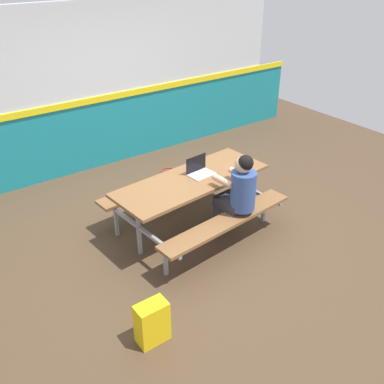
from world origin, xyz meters
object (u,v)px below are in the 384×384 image
student_nearer (238,191)px  tote_bag_bright (168,185)px  picnic_table_main (192,190)px  laptop_silver (200,171)px  backpack_dark (152,323)px

student_nearer → tote_bag_bright: 1.52m
picnic_table_main → tote_bag_bright: (0.21, 0.89, -0.38)m
picnic_table_main → student_nearer: (0.29, -0.53, 0.13)m
student_nearer → laptop_silver: bearing=103.3°
student_nearer → laptop_silver: 0.61m
tote_bag_bright → backpack_dark: bearing=-126.3°
laptop_silver → picnic_table_main: bearing=-161.6°
picnic_table_main → tote_bag_bright: picnic_table_main is taller
student_nearer → laptop_silver: size_ratio=3.57×
picnic_table_main → laptop_silver: (0.16, 0.05, 0.21)m
picnic_table_main → tote_bag_bright: 0.99m
picnic_table_main → laptop_silver: 0.27m
student_nearer → picnic_table_main: bearing=118.9°
student_nearer → tote_bag_bright: (-0.08, 1.42, -0.51)m
picnic_table_main → student_nearer: 0.62m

